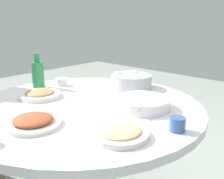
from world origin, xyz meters
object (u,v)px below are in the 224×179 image
green_bottle (38,74)px  soup_bowl (142,103)px  dish_noodles (120,132)px  tea_cup_far (62,82)px  rice_bowl (131,81)px  dish_shrimp (40,94)px  tea_cup_side (177,124)px  dish_stirfry (33,121)px  round_dining_table (86,121)px

green_bottle → soup_bowl: bearing=-170.1°
dish_noodles → tea_cup_far: bearing=-21.8°
rice_bowl → dish_shrimp: size_ratio=1.13×
tea_cup_side → dish_stirfry: bearing=37.2°
dish_stirfry → dish_shrimp: 0.41m
tea_cup_side → rice_bowl: bearing=-35.6°
rice_bowl → tea_cup_far: (0.38, 0.27, -0.02)m
round_dining_table → tea_cup_far: size_ratio=16.65×
dish_stirfry → round_dining_table: bearing=-82.9°
dish_noodles → tea_cup_side: 0.24m
soup_bowl → dish_shrimp: 0.60m
dish_stirfry → dish_noodles: 0.38m
rice_bowl → dish_stirfry: 0.76m
rice_bowl → soup_bowl: bearing=136.5°
round_dining_table → green_bottle: 0.52m
rice_bowl → dish_noodles: bearing=124.7°
dish_stirfry → tea_cup_far: bearing=-47.3°
green_bottle → tea_cup_side: bearing=-179.6°
soup_bowl → green_bottle: (0.74, 0.13, 0.06)m
tea_cup_side → soup_bowl: bearing=-25.0°
rice_bowl → tea_cup_side: (-0.55, 0.39, -0.02)m
rice_bowl → tea_cup_side: size_ratio=4.06×
round_dining_table → tea_cup_side: bearing=-177.0°
round_dining_table → dish_noodles: bearing=156.2°
round_dining_table → soup_bowl: size_ratio=4.50×
green_bottle → dish_shrimp: bearing=149.2°
round_dining_table → green_bottle: (0.48, -0.02, 0.19)m
dish_stirfry → tea_cup_side: 0.61m
round_dining_table → tea_cup_side: tea_cup_side is taller
round_dining_table → dish_stirfry: bearing=97.1°
dish_stirfry → dish_noodles: size_ratio=1.04×
round_dining_table → tea_cup_far: 0.45m
rice_bowl → round_dining_table: bearing=93.3°
dish_shrimp → green_bottle: bearing=-30.8°
rice_bowl → green_bottle: 0.61m
dish_noodles → tea_cup_far: (0.79, -0.32, 0.01)m
round_dining_table → rice_bowl: bearing=-86.7°
dish_noodles → tea_cup_far: size_ratio=3.12×
dish_stirfry → tea_cup_side: size_ratio=3.68×
dish_noodles → rice_bowl: bearing=-55.3°
round_dining_table → dish_stirfry: dish_stirfry is taller
dish_shrimp → tea_cup_side: 0.82m
soup_bowl → tea_cup_side: size_ratio=4.19×
round_dining_table → soup_bowl: bearing=-150.1°
soup_bowl → green_bottle: green_bottle is taller
dish_stirfry → green_bottle: bearing=-34.3°
rice_bowl → tea_cup_side: rice_bowl is taller
round_dining_table → tea_cup_far: tea_cup_far is taller
round_dining_table → green_bottle: green_bottle is taller
rice_bowl → tea_cup_far: rice_bowl is taller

